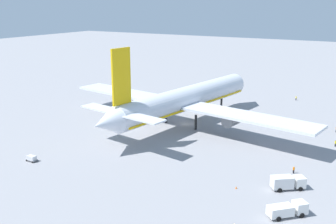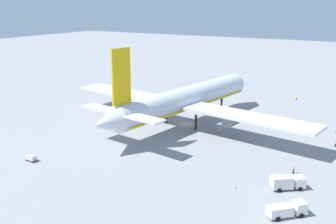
% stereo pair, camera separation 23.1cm
% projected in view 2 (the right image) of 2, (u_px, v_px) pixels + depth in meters
% --- Properties ---
extents(ground_plane, '(600.00, 600.00, 0.00)m').
position_uv_depth(ground_plane, '(186.00, 124.00, 120.82)').
color(ground_plane, gray).
extents(airliner, '(70.67, 82.66, 25.30)m').
position_uv_depth(airliner, '(184.00, 100.00, 117.83)').
color(airliner, silver).
rests_on(airliner, ground).
extents(service_truck_0, '(6.52, 6.51, 2.44)m').
position_uv_depth(service_truck_0, '(287.00, 210.00, 68.10)').
color(service_truck_0, white).
rests_on(service_truck_0, ground).
extents(service_truck_4, '(5.91, 6.68, 2.75)m').
position_uv_depth(service_truck_4, '(287.00, 182.00, 78.00)').
color(service_truck_4, white).
rests_on(service_truck_4, ground).
extents(baggage_cart_0, '(1.59, 3.22, 1.35)m').
position_uv_depth(baggage_cart_0, '(31.00, 158.00, 92.14)').
color(baggage_cart_0, '#595B60').
rests_on(baggage_cart_0, ground).
extents(ground_worker_0, '(0.51, 0.51, 1.62)m').
position_uv_depth(ground_worker_0, '(293.00, 170.00, 85.49)').
color(ground_worker_0, black).
rests_on(ground_worker_0, ground).
extents(ground_worker_3, '(0.57, 0.57, 1.60)m').
position_uv_depth(ground_worker_3, '(296.00, 98.00, 149.45)').
color(ground_worker_3, black).
rests_on(ground_worker_3, ground).
extents(ground_worker_4, '(0.56, 0.56, 1.68)m').
position_uv_depth(ground_worker_4, '(335.00, 143.00, 101.34)').
color(ground_worker_4, black).
rests_on(ground_worker_4, ground).
extents(traffic_cone_1, '(0.36, 0.36, 0.55)m').
position_uv_depth(traffic_cone_1, '(120.00, 95.00, 157.69)').
color(traffic_cone_1, orange).
rests_on(traffic_cone_1, ground).
extents(traffic_cone_2, '(0.36, 0.36, 0.55)m').
position_uv_depth(traffic_cone_2, '(236.00, 187.00, 78.55)').
color(traffic_cone_2, orange).
rests_on(traffic_cone_2, ground).
extents(traffic_cone_3, '(0.36, 0.36, 0.55)m').
position_uv_depth(traffic_cone_3, '(139.00, 92.00, 161.90)').
color(traffic_cone_3, orange).
rests_on(traffic_cone_3, ground).
extents(traffic_cone_4, '(0.36, 0.36, 0.55)m').
position_uv_depth(traffic_cone_4, '(201.00, 92.00, 161.72)').
color(traffic_cone_4, orange).
rests_on(traffic_cone_4, ground).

